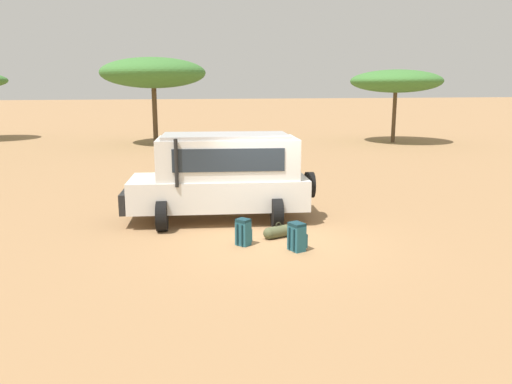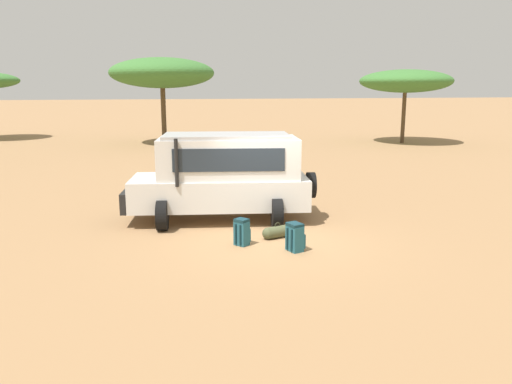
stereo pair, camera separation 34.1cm
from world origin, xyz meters
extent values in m
plane|color=#9E754C|center=(0.00, 0.00, 0.00)|extent=(320.00, 320.00, 0.00)
cube|color=silver|center=(-0.90, 2.22, 0.82)|extent=(5.16, 2.75, 0.84)
cube|color=silver|center=(-0.65, 2.17, 1.79)|extent=(4.08, 2.44, 1.10)
cube|color=#232D38|center=(-2.15, 2.45, 1.74)|extent=(0.34, 1.54, 0.77)
cube|color=#232D38|center=(-0.81, 1.29, 1.84)|extent=(2.90, 0.57, 0.60)
cube|color=#232D38|center=(-0.49, 3.06, 1.84)|extent=(2.90, 0.57, 0.60)
cube|color=#B7B7B7|center=(-0.70, 2.18, 2.39)|extent=(3.68, 2.30, 0.10)
cube|color=black|center=(-3.43, 2.68, 0.65)|extent=(0.45, 1.62, 0.56)
cylinder|color=black|center=(-2.16, 1.46, 1.79)|extent=(0.10, 0.10, 1.25)
cylinder|color=black|center=(-2.57, 1.54, 0.40)|extent=(0.42, 0.84, 0.80)
cylinder|color=black|center=(-2.22, 3.44, 0.40)|extent=(0.42, 0.84, 0.80)
cylinder|color=black|center=(0.42, 0.99, 0.40)|extent=(0.42, 0.84, 0.80)
cylinder|color=black|center=(0.77, 2.90, 0.40)|extent=(0.42, 0.84, 0.80)
cylinder|color=black|center=(1.65, 1.75, 0.97)|extent=(0.35, 0.76, 0.74)
cube|color=#235B6B|center=(0.27, -0.95, 0.30)|extent=(0.36, 0.44, 0.60)
cube|color=#235B6B|center=(0.43, -0.90, 0.22)|extent=(0.16, 0.30, 0.33)
cube|color=#13323A|center=(0.27, -0.95, 0.63)|extent=(0.37, 0.43, 0.07)
cylinder|color=#13323A|center=(0.09, -0.91, 0.30)|extent=(0.04, 0.04, 0.51)
cylinder|color=#13323A|center=(0.14, -1.08, 0.30)|extent=(0.04, 0.04, 0.51)
cube|color=#235B6B|center=(-0.82, -0.23, 0.29)|extent=(0.38, 0.40, 0.58)
cube|color=#235B6B|center=(-0.69, -0.13, 0.22)|extent=(0.21, 0.24, 0.32)
cube|color=#13323A|center=(-0.82, -0.23, 0.61)|extent=(0.38, 0.39, 0.07)
cylinder|color=#13323A|center=(-0.98, -0.26, 0.29)|extent=(0.04, 0.04, 0.49)
cylinder|color=#13323A|center=(-0.89, -0.37, 0.29)|extent=(0.04, 0.04, 0.49)
cylinder|color=#4C5133|center=(0.18, 0.14, 0.15)|extent=(0.62, 0.44, 0.30)
sphere|color=#4C5133|center=(0.45, 0.22, 0.15)|extent=(0.29, 0.29, 0.29)
sphere|color=#4C5133|center=(-0.09, 0.07, 0.15)|extent=(0.29, 0.29, 0.29)
torus|color=#2D301E|center=(0.18, 0.14, 0.32)|extent=(0.16, 0.07, 0.16)
cylinder|color=brown|center=(-1.00, 22.85, 1.91)|extent=(0.32, 0.32, 3.81)
ellipsoid|color=#3D7533|center=(-1.00, 22.85, 4.66)|extent=(6.86, 6.85, 1.99)
cylinder|color=brown|center=(14.82, 19.28, 1.74)|extent=(0.27, 0.27, 3.48)
ellipsoid|color=#3D7533|center=(14.82, 19.28, 4.13)|extent=(6.08, 6.23, 1.53)
camera|label=1|loc=(-3.63, -11.29, 3.68)|focal=35.00mm
camera|label=2|loc=(-3.30, -11.38, 3.68)|focal=35.00mm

